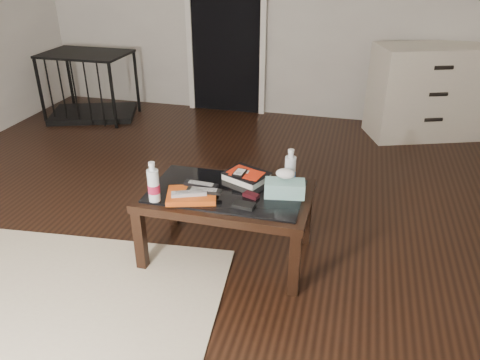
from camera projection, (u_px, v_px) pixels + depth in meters
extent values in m
plane|color=black|center=(186.00, 223.00, 3.30)|extent=(5.00, 5.00, 0.00)
cube|color=black|center=(226.00, 21.00, 5.06)|extent=(0.80, 0.05, 2.00)
cube|color=silver|center=(189.00, 20.00, 5.13)|extent=(0.06, 0.04, 2.04)
cube|color=silver|center=(263.00, 23.00, 4.94)|extent=(0.06, 0.04, 2.04)
cube|color=black|center=(140.00, 240.00, 2.77)|extent=(0.06, 0.06, 0.40)
cube|color=black|center=(295.00, 264.00, 2.56)|extent=(0.06, 0.06, 0.40)
cube|color=black|center=(173.00, 198.00, 3.22)|extent=(0.06, 0.06, 0.40)
cube|color=black|center=(307.00, 216.00, 3.01)|extent=(0.06, 0.06, 0.40)
cube|color=black|center=(227.00, 196.00, 2.79)|extent=(1.00, 0.60, 0.05)
cube|color=black|center=(226.00, 191.00, 2.77)|extent=(0.90, 0.50, 0.01)
cube|color=beige|center=(25.00, 317.00, 2.47)|extent=(2.13, 1.68, 0.01)
cube|color=beige|center=(434.00, 92.00, 4.62)|extent=(1.30, 0.89, 0.90)
cylinder|color=black|center=(433.00, 120.00, 4.48)|extent=(0.18, 0.10, 0.04)
cylinder|color=black|center=(438.00, 94.00, 4.37)|extent=(0.18, 0.10, 0.04)
cylinder|color=black|center=(443.00, 68.00, 4.25)|extent=(0.18, 0.10, 0.04)
cube|color=black|center=(94.00, 114.00, 5.30)|extent=(1.05, 0.87, 0.06)
cube|color=black|center=(85.00, 54.00, 5.00)|extent=(1.05, 0.87, 0.02)
cube|color=black|center=(40.00, 90.00, 5.01)|extent=(0.03, 0.03, 0.70)
cube|color=black|center=(113.00, 96.00, 4.82)|extent=(0.03, 0.03, 0.70)
cube|color=black|center=(70.00, 77.00, 5.49)|extent=(0.03, 0.03, 0.70)
cube|color=black|center=(137.00, 82.00, 5.30)|extent=(0.03, 0.03, 0.70)
cube|color=#C84B12|center=(192.00, 195.00, 2.68)|extent=(0.33, 0.28, 0.03)
cube|color=#A8A7AC|center=(189.00, 193.00, 2.65)|extent=(0.20, 0.12, 0.02)
cube|color=black|center=(204.00, 190.00, 2.68)|extent=(0.20, 0.06, 0.02)
cube|color=black|center=(201.00, 184.00, 2.75)|extent=(0.20, 0.06, 0.02)
cube|color=black|center=(246.00, 176.00, 2.88)|extent=(0.31, 0.28, 0.05)
cube|color=red|center=(245.00, 172.00, 2.88)|extent=(0.23, 0.20, 0.01)
cube|color=black|center=(240.00, 173.00, 2.84)|extent=(0.08, 0.11, 0.02)
cube|color=black|center=(251.00, 195.00, 2.69)|extent=(0.10, 0.07, 0.02)
cube|color=black|center=(244.00, 205.00, 2.59)|extent=(0.13, 0.08, 0.02)
cylinder|color=white|center=(153.00, 182.00, 2.61)|extent=(0.08, 0.08, 0.24)
cylinder|color=silver|center=(290.00, 168.00, 2.77)|extent=(0.08, 0.08, 0.24)
cube|color=teal|center=(285.00, 188.00, 2.70)|extent=(0.25, 0.15, 0.09)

